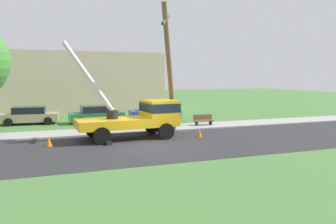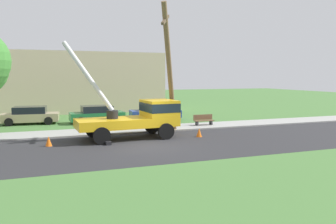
{
  "view_description": "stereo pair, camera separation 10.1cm",
  "coord_description": "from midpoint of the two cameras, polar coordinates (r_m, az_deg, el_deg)",
  "views": [
    {
      "loc": [
        -5.43,
        -17.63,
        3.88
      ],
      "look_at": [
        1.94,
        2.62,
        1.56
      ],
      "focal_mm": 35.73,
      "sensor_mm": 36.0,
      "label": 1
    },
    {
      "loc": [
        -5.33,
        -17.67,
        3.88
      ],
      "look_at": [
        1.94,
        2.62,
        1.56
      ],
      "focal_mm": 35.73,
      "sensor_mm": 36.0,
      "label": 2
    }
  ],
  "objects": [
    {
      "name": "ground_plane",
      "position": [
        30.38,
        -9.35,
        -1.26
      ],
      "size": [
        120.0,
        120.0,
        0.0
      ],
      "primitive_type": "plane",
      "color": "#477538"
    },
    {
      "name": "sidewalk_strip",
      "position": [
        24.07,
        -6.55,
        -3.04
      ],
      "size": [
        80.0,
        2.78,
        0.1
      ],
      "primitive_type": "cube",
      "color": "#9E9E99",
      "rests_on": "ground"
    },
    {
      "name": "leaning_utility_pole",
      "position": [
        21.84,
        0.39,
        7.17
      ],
      "size": [
        2.37,
        3.72,
        8.37
      ],
      "color": "brown",
      "rests_on": "ground"
    },
    {
      "name": "traffic_cone_ahead",
      "position": [
        21.5,
        5.46,
        -3.51
      ],
      "size": [
        0.36,
        0.36,
        0.56
      ],
      "primitive_type": "cone",
      "color": "orange",
      "rests_on": "ground"
    },
    {
      "name": "utility_truck",
      "position": [
        21.09,
        -4.65,
        -0.59
      ],
      "size": [
        6.91,
        3.21,
        5.98
      ],
      "color": "gold",
      "rests_on": "ground"
    },
    {
      "name": "park_bench",
      "position": [
        26.04,
        6.2,
        -1.42
      ],
      "size": [
        1.6,
        0.45,
        0.9
      ],
      "color": "brown",
      "rests_on": "ground"
    },
    {
      "name": "traffic_cone_behind",
      "position": [
        19.72,
        -19.56,
        -4.72
      ],
      "size": [
        0.36,
        0.36,
        0.56
      ],
      "primitive_type": "cone",
      "color": "orange",
      "rests_on": "ground"
    },
    {
      "name": "parked_sedan_green",
      "position": [
        28.48,
        -11.91,
        -0.36
      ],
      "size": [
        4.48,
        2.15,
        1.42
      ],
      "color": "#1E6638",
      "rests_on": "ground"
    },
    {
      "name": "traffic_cone_curbside",
      "position": [
        23.1,
        0.23,
        -2.81
      ],
      "size": [
        0.36,
        0.36,
        0.56
      ],
      "primitive_type": "cone",
      "color": "orange",
      "rests_on": "ground"
    },
    {
      "name": "road_asphalt",
      "position": [
        18.85,
        -2.71,
        -5.71
      ],
      "size": [
        80.0,
        8.21,
        0.01
      ],
      "primitive_type": "cube",
      "color": "#2B2B2D",
      "rests_on": "ground"
    },
    {
      "name": "lowrise_building_backdrop",
      "position": [
        38.12,
        -14.85,
        4.93
      ],
      "size": [
        18.0,
        6.0,
        6.4
      ],
      "primitive_type": "cube",
      "color": "#C6B293",
      "rests_on": "ground"
    },
    {
      "name": "parked_sedan_tan",
      "position": [
        29.28,
        -22.37,
        -0.52
      ],
      "size": [
        4.53,
        2.26,
        1.42
      ],
      "color": "tan",
      "rests_on": "ground"
    },
    {
      "name": "parked_sedan_blue",
      "position": [
        29.64,
        -2.11,
        0.02
      ],
      "size": [
        4.5,
        2.19,
        1.42
      ],
      "color": "#263F99",
      "rests_on": "ground"
    }
  ]
}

